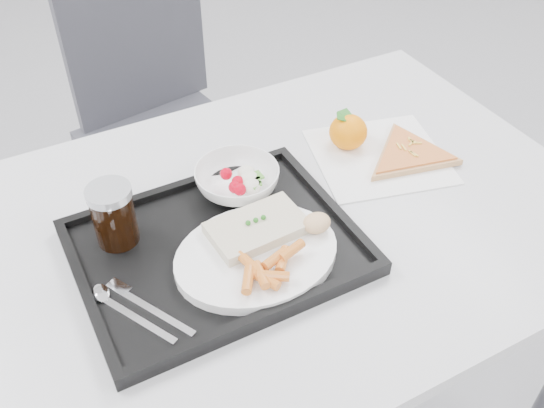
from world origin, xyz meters
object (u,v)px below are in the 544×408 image
Objects in this scene: dinner_plate at (256,255)px; pizza_slice at (409,154)px; tangerine at (348,132)px; salad_bowl at (237,180)px; chair at (157,106)px; cola_glass at (113,214)px; table at (265,247)px; tray at (217,249)px.

pizza_slice is at bearing 16.10° from dinner_plate.
dinner_plate reaches higher than pizza_slice.
salad_bowl is at bearing -172.12° from tangerine.
tangerine reaches higher than salad_bowl.
salad_bowl is (-0.06, -0.69, 0.25)m from chair.
pizza_slice is (0.58, -0.04, -0.06)m from cola_glass.
tangerine reaches higher than table.
tangerine is (0.26, 0.04, -0.00)m from salad_bowl.
tray is at bearing -163.20° from table.
dinner_plate is (-0.06, -0.09, 0.09)m from table.
dinner_plate is 0.37m from tangerine.
chair is 0.73m from tangerine.
chair is 0.74m from salad_bowl.
chair is at bearing 82.56° from dinner_plate.
table is 4.31× the size of pizza_slice.
cola_glass is at bearing -112.42° from chair.
chair reaches higher than cola_glass.
salad_bowl is at bearing 99.56° from table.
salad_bowl is 0.23m from cola_glass.
tangerine is (0.49, 0.06, -0.04)m from cola_glass.
pizza_slice is (0.28, -0.75, 0.22)m from chair.
salad_bowl is at bearing 74.31° from dinner_plate.
table is at bearing -13.97° from cola_glass.
tangerine is at bearing 6.58° from cola_glass.
cola_glass is (-0.29, -0.71, 0.28)m from chair.
tray is at bearing 128.04° from dinner_plate.
tray reaches higher than pizza_slice.
salad_bowl is at bearing 50.63° from tray.
pizza_slice is at bearing -9.08° from salad_bowl.
cola_glass reaches higher than dinner_plate.
table is 0.13m from tray.
pizza_slice is (0.40, 0.11, -0.01)m from dinner_plate.
chair is 3.34× the size of pizza_slice.
tangerine is at bearing 33.59° from dinner_plate.
tangerine is at bearing 7.88° from salad_bowl.
chair is at bearing 78.94° from tray.
tray is 4.60× the size of tangerine.
cola_glass is at bearing 140.46° from dinner_plate.
chair is at bearing 67.58° from cola_glass.
tray is 2.96× the size of salad_bowl.
cola_glass is 0.50m from tangerine.
pizza_slice is at bearing -47.19° from tangerine.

